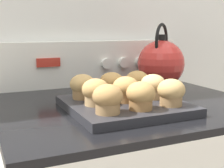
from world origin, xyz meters
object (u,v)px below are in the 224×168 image
object	(u,v)px
muffin_pan	(125,106)
muffin_r0_c2	(171,92)
muffin_r1_c2	(153,86)
tea_kettle	(161,63)
muffin_r2_c0	(82,86)
muffin_r2_c2	(137,82)
muffin_r1_c0	(96,92)
muffin_r2_c1	(112,84)
muffin_r0_c0	(108,99)
muffin_r0_c1	(141,96)
muffin_r1_c1	(126,89)

from	to	relation	value
muffin_pan	muffin_r0_c2	bearing A→B (deg)	-44.23
muffin_r1_c2	tea_kettle	world-z (taller)	tea_kettle
tea_kettle	muffin_r2_c0	bearing A→B (deg)	-155.95
muffin_r2_c2	tea_kettle	xyz separation A→B (m)	(0.19, 0.16, 0.03)
tea_kettle	muffin_r1_c0	bearing A→B (deg)	-145.22
muffin_r1_c2	muffin_r2_c1	world-z (taller)	same
muffin_r0_c2	muffin_r2_c2	distance (m)	0.17
muffin_r1_c2	muffin_r2_c0	size ratio (longest dim) A/B	1.00
muffin_pan	tea_kettle	world-z (taller)	tea_kettle
muffin_r1_c0	muffin_r2_c2	xyz separation A→B (m)	(0.17, 0.09, 0.00)
muffin_r1_c2	muffin_r0_c0	bearing A→B (deg)	-153.03
muffin_r0_c1	muffin_r0_c2	distance (m)	0.09
muffin_pan	muffin_r2_c1	bearing A→B (deg)	89.41
muffin_r1_c2	muffin_r2_c0	world-z (taller)	same
muffin_r0_c2	muffin_r1_c0	distance (m)	0.19
tea_kettle	muffin_r0_c1	bearing A→B (deg)	-129.51
muffin_pan	muffin_r0_c2	size ratio (longest dim) A/B	4.26
muffin_r1_c2	muffin_r2_c2	world-z (taller)	same
muffin_r0_c1	tea_kettle	bearing A→B (deg)	50.49
muffin_r0_c1	muffin_r1_c2	size ratio (longest dim) A/B	1.00
muffin_r0_c0	tea_kettle	world-z (taller)	tea_kettle
muffin_r1_c2	muffin_pan	bearing A→B (deg)	-178.35
muffin_r0_c1	muffin_r1_c0	world-z (taller)	same
muffin_r0_c0	muffin_r0_c2	distance (m)	0.17
muffin_pan	muffin_r2_c0	world-z (taller)	muffin_r2_c0
muffin_r0_c2	muffin_r2_c1	bearing A→B (deg)	116.75
muffin_r1_c1	muffin_r2_c1	distance (m)	0.09
muffin_r0_c0	muffin_r0_c1	xyz separation A→B (m)	(0.09, -0.00, 0.00)
muffin_r2_c0	muffin_r2_c1	xyz separation A→B (m)	(0.09, 0.00, 0.00)
muffin_r2_c1	tea_kettle	bearing A→B (deg)	30.32
muffin_r0_c0	tea_kettle	xyz separation A→B (m)	(0.36, 0.33, 0.03)
muffin_r2_c0	tea_kettle	bearing A→B (deg)	24.05
muffin_pan	muffin_r1_c0	xyz separation A→B (m)	(-0.08, -0.00, 0.04)
muffin_r0_c2	muffin_r2_c0	world-z (taller)	same
muffin_pan	muffin_r0_c0	xyz separation A→B (m)	(-0.09, -0.09, 0.04)
muffin_r2_c0	muffin_r2_c1	distance (m)	0.09
muffin_r1_c1	muffin_r2_c1	bearing A→B (deg)	90.66
muffin_r0_c0	muffin_r2_c2	bearing A→B (deg)	44.98
muffin_r0_c1	muffin_r2_c0	xyz separation A→B (m)	(-0.09, 0.17, 0.00)
muffin_r1_c2	muffin_r2_c0	bearing A→B (deg)	155.32
muffin_r0_c1	muffin_r2_c2	xyz separation A→B (m)	(0.09, 0.17, 0.00)
tea_kettle	muffin_r1_c2	bearing A→B (deg)	-127.22
muffin_r1_c1	tea_kettle	size ratio (longest dim) A/B	0.30
muffin_r0_c0	muffin_r0_c1	bearing A→B (deg)	-0.44
muffin_r1_c1	muffin_r0_c2	bearing A→B (deg)	-44.06
muffin_r0_c0	muffin_r1_c2	bearing A→B (deg)	26.97
muffin_r2_c1	tea_kettle	distance (m)	0.32
muffin_r2_c2	muffin_pan	bearing A→B (deg)	-134.85
muffin_pan	muffin_r1_c1	size ratio (longest dim) A/B	4.26
muffin_r0_c1	muffin_r1_c0	distance (m)	0.12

